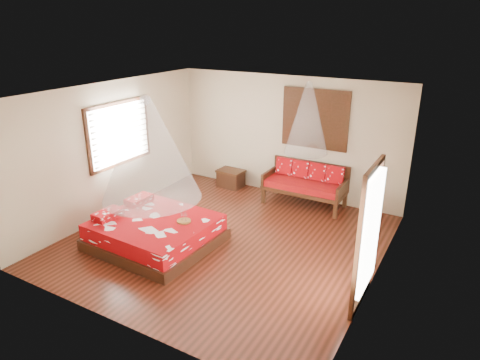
# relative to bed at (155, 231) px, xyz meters

# --- Properties ---
(room) EXTENTS (5.54, 5.54, 2.84)m
(room) POSITION_rel_bed_xyz_m (1.08, 0.75, 1.15)
(room) COLOR black
(room) RESTS_ON ground
(bed) EXTENTS (2.18, 1.99, 0.64)m
(bed) POSITION_rel_bed_xyz_m (0.00, 0.00, 0.00)
(bed) COLOR black
(bed) RESTS_ON floor
(daybed) EXTENTS (1.81, 0.80, 0.95)m
(daybed) POSITION_rel_bed_xyz_m (1.75, 3.13, 0.27)
(daybed) COLOR black
(daybed) RESTS_ON floor
(storage_chest) EXTENTS (0.66, 0.50, 0.44)m
(storage_chest) POSITION_rel_bed_xyz_m (-0.26, 3.20, -0.03)
(storage_chest) COLOR black
(storage_chest) RESTS_ON floor
(shutter_panel) EXTENTS (1.52, 0.06, 1.32)m
(shutter_panel) POSITION_rel_bed_xyz_m (1.75, 3.47, 1.65)
(shutter_panel) COLOR black
(shutter_panel) RESTS_ON wall_back
(window_left) EXTENTS (0.10, 1.74, 1.34)m
(window_left) POSITION_rel_bed_xyz_m (-1.63, 0.95, 1.45)
(window_left) COLOR black
(window_left) RESTS_ON wall_left
(glazed_door) EXTENTS (0.08, 1.02, 2.16)m
(glazed_door) POSITION_rel_bed_xyz_m (3.80, 0.15, 0.82)
(glazed_door) COLOR black
(glazed_door) RESTS_ON floor
(wine_tray) EXTENTS (0.26, 0.26, 0.21)m
(wine_tray) POSITION_rel_bed_xyz_m (0.54, 0.20, 0.30)
(wine_tray) COLOR brown
(wine_tray) RESTS_ON bed
(mosquito_net_main) EXTENTS (1.76, 1.76, 1.80)m
(mosquito_net_main) POSITION_rel_bed_xyz_m (0.02, -0.00, 1.60)
(mosquito_net_main) COLOR white
(mosquito_net_main) RESTS_ON ceiling
(mosquito_net_daybed) EXTENTS (0.93, 0.93, 1.50)m
(mosquito_net_daybed) POSITION_rel_bed_xyz_m (1.75, 3.00, 1.75)
(mosquito_net_daybed) COLOR white
(mosquito_net_daybed) RESTS_ON ceiling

